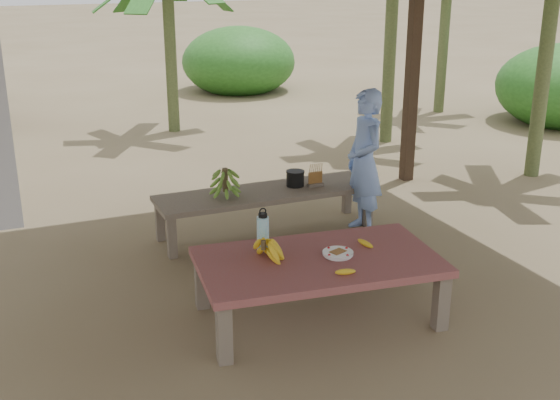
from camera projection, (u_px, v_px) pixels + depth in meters
name	position (u px, v px, depth m)	size (l,w,h in m)	color
ground	(269.00, 296.00, 5.77)	(80.00, 80.00, 0.00)	brown
work_table	(318.00, 266.00, 5.28)	(1.90, 1.20, 0.50)	brown
bench	(266.00, 196.00, 6.95)	(2.20, 0.61, 0.45)	brown
ripe_banana_bunch	(264.00, 249.00, 5.19)	(0.29, 0.25, 0.17)	yellow
plate	(338.00, 253.00, 5.29)	(0.23, 0.23, 0.04)	white
loose_banana_front	(345.00, 272.00, 4.98)	(0.04, 0.17, 0.04)	yellow
loose_banana_side	(365.00, 243.00, 5.47)	(0.04, 0.15, 0.04)	yellow
water_flask	(263.00, 232.00, 5.37)	(0.09, 0.09, 0.34)	#45B0D7
green_banana_stalk	(225.00, 182.00, 6.73)	(0.26, 0.26, 0.29)	#598C2D
cooking_pot	(295.00, 179.00, 7.06)	(0.18, 0.18, 0.15)	black
skewer_rack	(315.00, 175.00, 7.04)	(0.18, 0.08, 0.24)	#A57F47
woman	(364.00, 162.00, 6.91)	(0.53, 0.35, 1.45)	#7A9AE8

